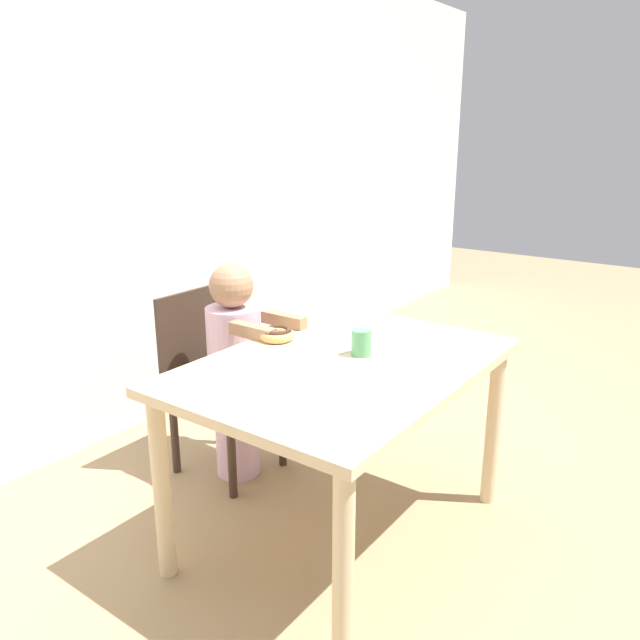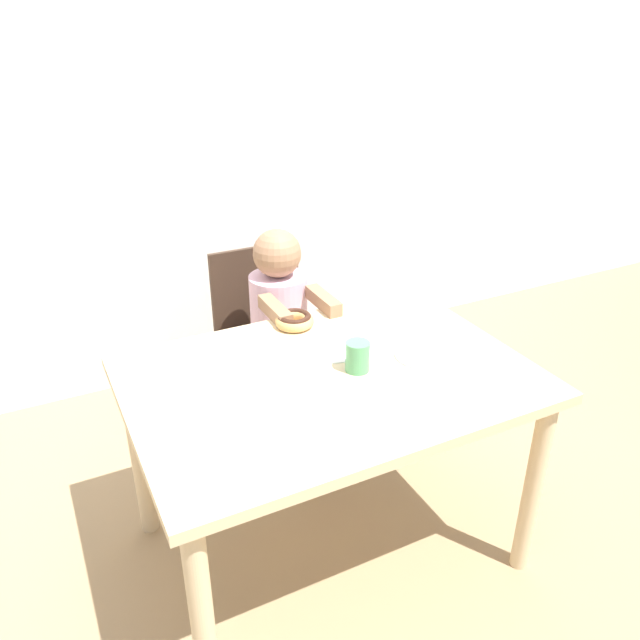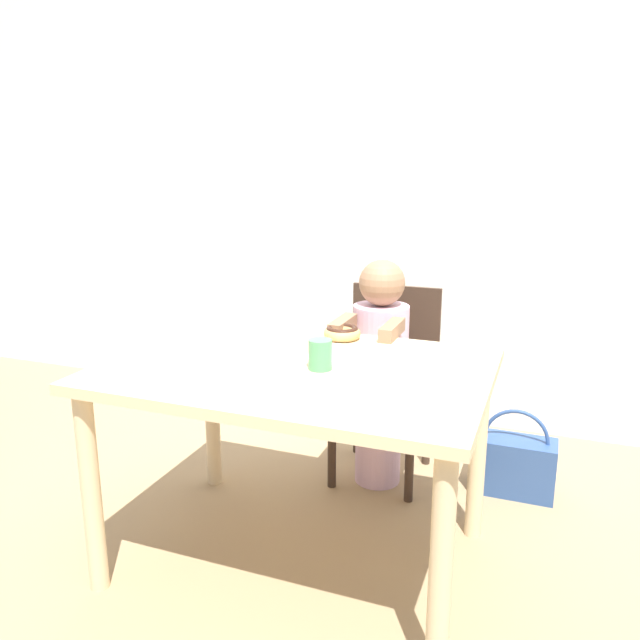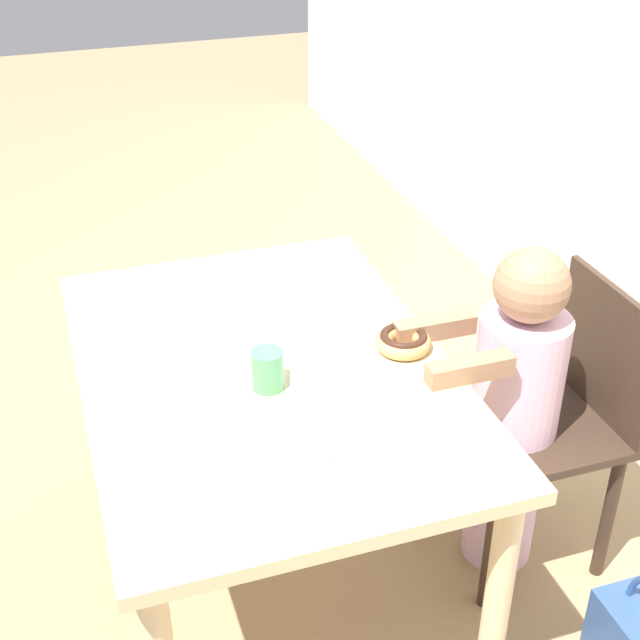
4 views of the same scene
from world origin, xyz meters
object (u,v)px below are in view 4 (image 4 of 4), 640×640
(cup, at_px, (268,370))
(donut, at_px, (403,341))
(child_figure, at_px, (513,411))
(chair, at_px, (549,421))

(cup, bearing_deg, donut, 97.91)
(child_figure, xyz_separation_m, cup, (-0.02, -0.65, 0.26))
(chair, height_order, child_figure, child_figure)
(chair, bearing_deg, donut, -99.11)
(child_figure, xyz_separation_m, donut, (-0.07, -0.29, 0.24))
(chair, distance_m, donut, 0.51)
(chair, relative_size, donut, 5.97)
(child_figure, distance_m, donut, 0.38)
(donut, distance_m, cup, 0.36)
(child_figure, relative_size, donut, 7.07)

